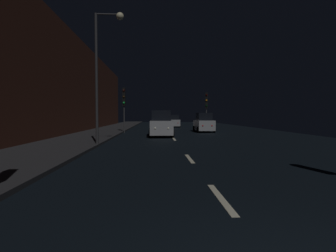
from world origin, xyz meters
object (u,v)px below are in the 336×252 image
(traffic_light_far_right, at_px, (206,103))
(streetlamp_overhead, at_px, (104,59))
(traffic_light_far_left, at_px, (124,100))
(car_approaching_headlights, at_px, (161,125))
(car_parked_right_far, at_px, (204,123))
(car_distant_taillights, at_px, (174,122))

(traffic_light_far_right, height_order, streetlamp_overhead, streetlamp_overhead)
(traffic_light_far_left, xyz_separation_m, car_approaching_headlights, (3.76, -4.69, -2.37))
(streetlamp_overhead, xyz_separation_m, car_parked_right_far, (8.39, 12.96, -4.19))
(car_approaching_headlights, xyz_separation_m, car_distant_taillights, (2.44, 17.46, -0.18))
(traffic_light_far_left, height_order, car_parked_right_far, traffic_light_far_left)
(car_approaching_headlights, height_order, car_distant_taillights, car_approaching_headlights)
(car_approaching_headlights, relative_size, car_parked_right_far, 1.08)
(traffic_light_far_left, xyz_separation_m, streetlamp_overhead, (0.23, -11.86, 1.74))
(traffic_light_far_left, xyz_separation_m, car_distant_taillights, (6.20, 12.76, -2.55))
(traffic_light_far_left, distance_m, streetlamp_overhead, 11.99)
(traffic_light_far_left, height_order, car_approaching_headlights, traffic_light_far_left)
(traffic_light_far_left, relative_size, streetlamp_overhead, 0.60)
(streetlamp_overhead, height_order, car_parked_right_far, streetlamp_overhead)
(car_distant_taillights, height_order, car_parked_right_far, car_parked_right_far)
(traffic_light_far_right, distance_m, car_distant_taillights, 9.93)
(streetlamp_overhead, relative_size, car_approaching_headlights, 1.75)
(traffic_light_far_left, xyz_separation_m, car_parked_right_far, (8.62, 1.10, -2.45))
(car_parked_right_far, bearing_deg, car_approaching_headlights, 139.99)
(traffic_light_far_right, distance_m, car_approaching_headlights, 10.36)
(car_approaching_headlights, distance_m, car_distant_taillights, 17.63)
(traffic_light_far_left, height_order, car_distant_taillights, traffic_light_far_left)
(traffic_light_far_right, height_order, car_parked_right_far, traffic_light_far_right)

